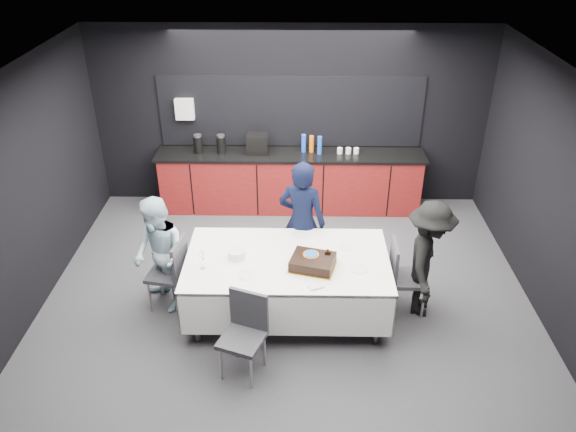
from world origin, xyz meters
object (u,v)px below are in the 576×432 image
(cake_assembly, at_px, (313,262))
(person_left, at_px, (159,255))
(party_table, at_px, (287,269))
(person_right, at_px, (428,260))
(champagne_flute, at_px, (202,256))
(chair_left, at_px, (172,269))
(chair_right, at_px, (402,272))
(plate_stack, at_px, (237,254))
(person_center, at_px, (302,222))
(chair_near, at_px, (245,328))

(cake_assembly, bearing_deg, person_left, 171.13)
(party_table, relative_size, person_right, 1.59)
(cake_assembly, relative_size, champagne_flute, 2.64)
(cake_assembly, distance_m, chair_left, 1.70)
(champagne_flute, xyz_separation_m, chair_left, (-0.43, 0.32, -0.40))
(chair_right, xyz_separation_m, person_left, (-2.84, 0.03, 0.19))
(champagne_flute, distance_m, person_right, 2.57)
(plate_stack, distance_m, chair_left, 0.85)
(chair_right, height_order, person_right, person_right)
(chair_right, bearing_deg, party_table, -175.87)
(party_table, relative_size, chair_right, 2.51)
(cake_assembly, height_order, person_right, person_right)
(plate_stack, xyz_separation_m, chair_right, (1.92, 0.09, -0.30))
(cake_assembly, distance_m, champagne_flute, 1.23)
(cake_assembly, xyz_separation_m, chair_right, (1.06, 0.25, -0.31))
(party_table, bearing_deg, chair_right, 4.13)
(party_table, height_order, person_center, person_center)
(cake_assembly, height_order, chair_near, cake_assembly)
(plate_stack, distance_m, chair_right, 1.94)
(champagne_flute, relative_size, person_center, 0.14)
(chair_right, bearing_deg, person_center, 151.53)
(chair_right, bearing_deg, chair_near, -150.36)
(champagne_flute, distance_m, chair_near, 0.97)
(chair_near, distance_m, person_left, 1.51)
(cake_assembly, relative_size, chair_right, 0.64)
(person_right, bearing_deg, person_left, 103.44)
(person_center, bearing_deg, chair_right, 168.61)
(party_table, xyz_separation_m, person_center, (0.17, 0.74, 0.18))
(chair_right, height_order, person_center, person_center)
(party_table, bearing_deg, person_left, 175.23)
(person_center, bearing_deg, person_left, 37.18)
(champagne_flute, bearing_deg, party_table, 12.02)
(plate_stack, bearing_deg, chair_near, -80.14)
(champagne_flute, bearing_deg, person_center, 40.20)
(plate_stack, bearing_deg, party_table, -1.02)
(chair_right, relative_size, person_left, 0.64)
(plate_stack, xyz_separation_m, person_left, (-0.92, 0.11, -0.11))
(chair_right, height_order, chair_near, same)
(chair_near, bearing_deg, chair_right, 29.64)
(chair_left, relative_size, person_center, 0.56)
(champagne_flute, bearing_deg, cake_assembly, 2.14)
(cake_assembly, relative_size, chair_left, 0.64)
(party_table, relative_size, champagne_flute, 10.36)
(plate_stack, bearing_deg, chair_right, 2.60)
(party_table, distance_m, plate_stack, 0.60)
(chair_right, bearing_deg, plate_stack, -177.40)
(chair_left, bearing_deg, chair_near, -47.12)
(cake_assembly, height_order, person_center, person_center)
(party_table, xyz_separation_m, chair_right, (1.35, 0.10, -0.11))
(chair_near, bearing_deg, person_center, 70.37)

